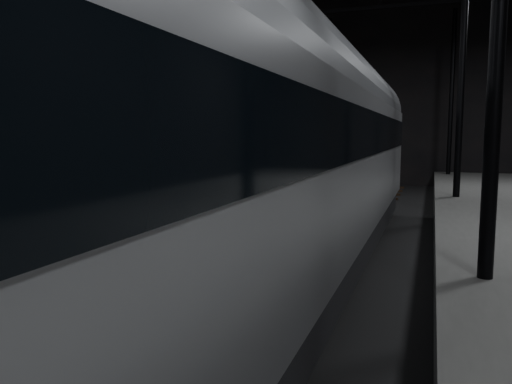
% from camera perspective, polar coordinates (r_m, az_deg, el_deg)
% --- Properties ---
extents(ground, '(44.00, 44.00, 0.00)m').
position_cam_1_polar(ground, '(14.03, 7.19, -7.80)').
color(ground, black).
rests_on(ground, ground).
extents(platform_left, '(9.00, 43.80, 1.00)m').
position_cam_1_polar(platform_left, '(17.11, -18.19, -3.75)').
color(platform_left, '#575855').
rests_on(platform_left, ground).
extents(tactile_strip, '(0.50, 43.80, 0.01)m').
position_cam_1_polar(tactile_strip, '(14.83, -5.13, -3.02)').
color(tactile_strip, olive).
rests_on(tactile_strip, platform_left).
extents(track, '(2.40, 43.00, 0.24)m').
position_cam_1_polar(track, '(14.01, 7.19, -7.53)').
color(track, '#3F3328').
rests_on(track, ground).
extents(train, '(3.23, 21.57, 5.77)m').
position_cam_1_polar(train, '(11.88, 5.59, 5.31)').
color(train, '#9C9EA4').
rests_on(train, ground).
extents(woman, '(0.79, 0.65, 1.85)m').
position_cam_1_polar(woman, '(14.82, -11.72, 0.46)').
color(woman, tan).
rests_on(woman, platform_left).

